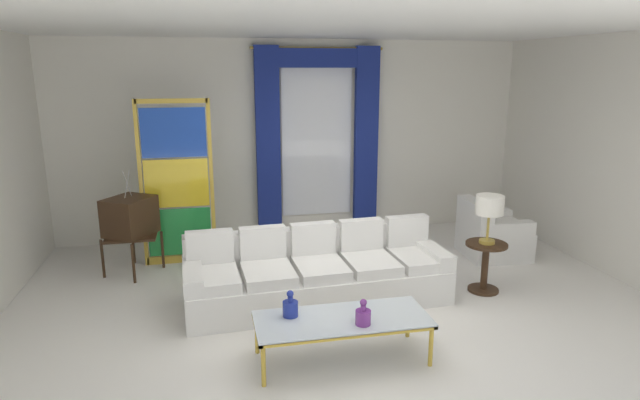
{
  "coord_description": "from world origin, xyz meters",
  "views": [
    {
      "loc": [
        -1.36,
        -5.09,
        2.57
      ],
      "look_at": [
        -0.06,
        0.9,
        1.05
      ],
      "focal_mm": 29.87,
      "sensor_mm": 36.0,
      "label": 1
    }
  ],
  "objects_px": {
    "vintage_tv": "(130,218)",
    "couch_white_long": "(317,274)",
    "peacock_figurine": "(206,255)",
    "round_side_table": "(485,263)",
    "armchair_white": "(490,236)",
    "stained_glass_divider": "(177,186)",
    "bottle_crystal_tall": "(290,307)",
    "table_lamp_brass": "(490,207)",
    "bottle_blue_decanter": "(363,316)",
    "coffee_table": "(342,321)"
  },
  "relations": [
    {
      "from": "coffee_table",
      "to": "armchair_white",
      "type": "relative_size",
      "value": 1.79
    },
    {
      "from": "peacock_figurine",
      "to": "couch_white_long",
      "type": "bearing_deg",
      "value": -43.99
    },
    {
      "from": "coffee_table",
      "to": "bottle_blue_decanter",
      "type": "bearing_deg",
      "value": -47.88
    },
    {
      "from": "bottle_crystal_tall",
      "to": "vintage_tv",
      "type": "bearing_deg",
      "value": 123.5
    },
    {
      "from": "peacock_figurine",
      "to": "table_lamp_brass",
      "type": "xyz_separation_m",
      "value": [
        3.2,
        -1.35,
        0.81
      ]
    },
    {
      "from": "peacock_figurine",
      "to": "table_lamp_brass",
      "type": "relative_size",
      "value": 1.05
    },
    {
      "from": "vintage_tv",
      "to": "couch_white_long",
      "type": "bearing_deg",
      "value": -31.59
    },
    {
      "from": "coffee_table",
      "to": "vintage_tv",
      "type": "relative_size",
      "value": 1.16
    },
    {
      "from": "coffee_table",
      "to": "bottle_blue_decanter",
      "type": "relative_size",
      "value": 6.61
    },
    {
      "from": "bottle_crystal_tall",
      "to": "round_side_table",
      "type": "xyz_separation_m",
      "value": [
        2.47,
        1.0,
        -0.14
      ]
    },
    {
      "from": "armchair_white",
      "to": "stained_glass_divider",
      "type": "bearing_deg",
      "value": 171.32
    },
    {
      "from": "peacock_figurine",
      "to": "round_side_table",
      "type": "distance_m",
      "value": 3.48
    },
    {
      "from": "bottle_crystal_tall",
      "to": "stained_glass_divider",
      "type": "xyz_separation_m",
      "value": [
        -1.06,
        2.75,
        0.56
      ]
    },
    {
      "from": "vintage_tv",
      "to": "bottle_crystal_tall",
      "type": "bearing_deg",
      "value": -56.5
    },
    {
      "from": "stained_glass_divider",
      "to": "peacock_figurine",
      "type": "xyz_separation_m",
      "value": [
        0.33,
        -0.4,
        -0.84
      ]
    },
    {
      "from": "bottle_blue_decanter",
      "to": "bottle_crystal_tall",
      "type": "height_order",
      "value": "bottle_crystal_tall"
    },
    {
      "from": "bottle_blue_decanter",
      "to": "stained_glass_divider",
      "type": "height_order",
      "value": "stained_glass_divider"
    },
    {
      "from": "bottle_crystal_tall",
      "to": "round_side_table",
      "type": "distance_m",
      "value": 2.67
    },
    {
      "from": "bottle_blue_decanter",
      "to": "table_lamp_brass",
      "type": "relative_size",
      "value": 0.41
    },
    {
      "from": "coffee_table",
      "to": "couch_white_long",
      "type": "bearing_deg",
      "value": 88.22
    },
    {
      "from": "table_lamp_brass",
      "to": "vintage_tv",
      "type": "bearing_deg",
      "value": 160.06
    },
    {
      "from": "coffee_table",
      "to": "stained_glass_divider",
      "type": "bearing_deg",
      "value": 117.64
    },
    {
      "from": "bottle_blue_decanter",
      "to": "round_side_table",
      "type": "distance_m",
      "value": 2.28
    },
    {
      "from": "couch_white_long",
      "to": "round_side_table",
      "type": "relative_size",
      "value": 4.97
    },
    {
      "from": "bottle_crystal_tall",
      "to": "couch_white_long",
      "type": "bearing_deg",
      "value": 67.59
    },
    {
      "from": "bottle_crystal_tall",
      "to": "vintage_tv",
      "type": "relative_size",
      "value": 0.18
    },
    {
      "from": "armchair_white",
      "to": "stained_glass_divider",
      "type": "relative_size",
      "value": 0.4
    },
    {
      "from": "bottle_blue_decanter",
      "to": "vintage_tv",
      "type": "distance_m",
      "value": 3.58
    },
    {
      "from": "couch_white_long",
      "to": "bottle_crystal_tall",
      "type": "xyz_separation_m",
      "value": [
        -0.49,
        -1.18,
        0.19
      ]
    },
    {
      "from": "armchair_white",
      "to": "couch_white_long",
      "type": "bearing_deg",
      "value": -160.98
    },
    {
      "from": "bottle_blue_decanter",
      "to": "bottle_crystal_tall",
      "type": "bearing_deg",
      "value": 153.73
    },
    {
      "from": "couch_white_long",
      "to": "table_lamp_brass",
      "type": "xyz_separation_m",
      "value": [
        1.99,
        -0.18,
        0.72
      ]
    },
    {
      "from": "couch_white_long",
      "to": "armchair_white",
      "type": "bearing_deg",
      "value": 19.02
    },
    {
      "from": "round_side_table",
      "to": "bottle_blue_decanter",
      "type": "bearing_deg",
      "value": -145.63
    },
    {
      "from": "bottle_blue_decanter",
      "to": "stained_glass_divider",
      "type": "distance_m",
      "value": 3.51
    },
    {
      "from": "bottle_blue_decanter",
      "to": "peacock_figurine",
      "type": "bearing_deg",
      "value": 116.52
    },
    {
      "from": "armchair_white",
      "to": "round_side_table",
      "type": "bearing_deg",
      "value": -122.2
    },
    {
      "from": "coffee_table",
      "to": "bottle_crystal_tall",
      "type": "bearing_deg",
      "value": 163.56
    },
    {
      "from": "round_side_table",
      "to": "armchair_white",
      "type": "bearing_deg",
      "value": 57.8
    },
    {
      "from": "bottle_blue_decanter",
      "to": "vintage_tv",
      "type": "bearing_deg",
      "value": 128.82
    },
    {
      "from": "armchair_white",
      "to": "peacock_figurine",
      "type": "height_order",
      "value": "armchair_white"
    },
    {
      "from": "coffee_table",
      "to": "stained_glass_divider",
      "type": "distance_m",
      "value": 3.32
    },
    {
      "from": "bottle_crystal_tall",
      "to": "table_lamp_brass",
      "type": "distance_m",
      "value": 2.72
    },
    {
      "from": "stained_glass_divider",
      "to": "peacock_figurine",
      "type": "distance_m",
      "value": 0.99
    },
    {
      "from": "coffee_table",
      "to": "peacock_figurine",
      "type": "bearing_deg",
      "value": 115.31
    },
    {
      "from": "table_lamp_brass",
      "to": "stained_glass_divider",
      "type": "bearing_deg",
      "value": 153.63
    },
    {
      "from": "vintage_tv",
      "to": "peacock_figurine",
      "type": "distance_m",
      "value": 1.06
    },
    {
      "from": "peacock_figurine",
      "to": "round_side_table",
      "type": "relative_size",
      "value": 1.01
    },
    {
      "from": "armchair_white",
      "to": "table_lamp_brass",
      "type": "relative_size",
      "value": 1.53
    },
    {
      "from": "coffee_table",
      "to": "armchair_white",
      "type": "bearing_deg",
      "value": 39.37
    }
  ]
}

